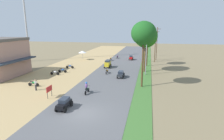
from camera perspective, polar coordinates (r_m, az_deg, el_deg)
The scene contains 28 objects.
ground_plane at distance 19.61m, azimuth -8.73°, elevation -13.45°, with size 180.00×180.00×0.00m, color #7A6B4C.
road_strip at distance 19.59m, azimuth -8.74°, elevation -13.34°, with size 9.00×140.00×0.08m, color #565659.
median_strip at distance 18.56m, azimuth 8.62°, elevation -14.95°, with size 2.40×140.00×0.06m, color #3D6B2D.
shophouse_near at distance 38.52m, azimuth -31.71°, elevation 3.31°, with size 7.43×9.31×6.90m.
parked_motorbike_nearest at distance 29.95m, azimuth -23.30°, elevation -3.81°, with size 1.80×0.54×0.94m.
parked_motorbike_second at distance 35.71m, azimuth -17.43°, elevation -0.72°, with size 1.80×0.54×0.94m.
parked_motorbike_third at distance 37.18m, azimuth -15.21°, elevation -0.04°, with size 1.80×0.54×0.94m.
parked_motorbike_fourth at distance 40.62m, azimuth -13.02°, elevation 1.17°, with size 1.80×0.54×0.94m.
street_signboard at distance 24.40m, azimuth -19.01°, elevation -5.81°, with size 0.06×1.30×1.50m.
vendor_umbrella at distance 50.45m, azimuth -9.24°, elevation 5.64°, with size 2.20×2.20×2.52m.
pedestrian_on_shoulder at distance 27.87m, azimuth -22.77°, elevation -4.09°, with size 0.30×0.40×1.62m.
median_tree_nearest at distance 26.57m, azimuth 9.87°, elevation 11.19°, with size 3.56×3.56×9.59m.
median_tree_second at distance 36.51m, azimuth 10.51°, elevation 10.31°, with size 4.52×4.52×9.29m.
median_tree_third at distance 42.46m, azimuth 11.21°, elevation 11.62°, with size 3.39×3.39×9.63m.
streetlamp_near at distance 34.10m, azimuth 10.67°, elevation 5.92°, with size 3.16×0.20×7.85m.
streetlamp_mid at distance 47.71m, azimuth 10.98°, elevation 7.49°, with size 3.16×0.20×7.19m.
streetlamp_far at distance 57.14m, azimuth 11.12°, elevation 8.32°, with size 3.16×0.20×7.09m.
streetlamp_farthest at distance 68.87m, azimuth 11.26°, elevation 9.41°, with size 3.16×0.20×7.84m.
utility_pole_near at distance 51.11m, azimuth 13.82°, elevation 8.14°, with size 1.80×0.20×8.86m.
utility_pole_far at distance 48.21m, azimuth 13.34°, elevation 7.49°, with size 1.80×0.20×8.20m.
car_sedan_black at distance 20.73m, azimuth -14.72°, elevation -9.97°, with size 1.10×2.26×1.19m.
car_sedan_charcoal at distance 32.27m, azimuth 2.75°, elevation -1.22°, with size 1.10×2.26×1.19m.
car_van_yellow at distance 40.26m, azimuth -1.35°, elevation 2.09°, with size 1.19×2.41×1.67m.
car_hatchback_red at distance 50.38m, azimuth 5.98°, elevation 3.93°, with size 1.04×2.00×1.23m.
motorbike_foreground_rider at distance 24.69m, azimuth -7.90°, elevation -5.58°, with size 0.54×1.80×1.66m.
motorbike_ahead_second at distance 35.18m, azimuth -1.60°, elevation -0.28°, with size 0.54×1.80×0.94m.
motorbike_ahead_third at distance 48.93m, azimuth -0.41°, elevation 3.53°, with size 0.54×1.80×0.94m.
motorbike_ahead_fourth at distance 52.74m, azimuth 1.70°, elevation 4.22°, with size 0.54×1.80×0.94m.
Camera 1 is at (6.30, -16.39, 8.71)m, focal length 29.26 mm.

